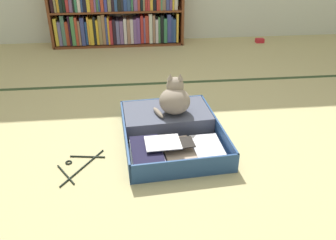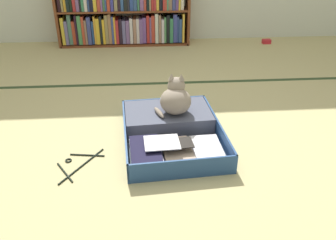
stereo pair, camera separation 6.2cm
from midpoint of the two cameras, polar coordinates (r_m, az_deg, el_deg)
name	(u,v)px [view 2 (the right image)]	position (r m, az deg, el deg)	size (l,w,h in m)	color
ground_plane	(177,137)	(2.36, 2.24, -2.92)	(10.00, 10.00, 0.00)	tan
tatami_border	(167,83)	(3.20, 0.39, 6.19)	(4.80, 0.05, 0.00)	#324727
bookshelf	(123,12)	(4.31, -7.16, 17.44)	(1.57, 0.28, 0.82)	brown
open_suitcase	(169,129)	(2.34, 1.00, -1.54)	(0.69, 0.86, 0.13)	navy
black_cat	(176,99)	(2.36, 2.05, 3.58)	(0.28, 0.24, 0.28)	gray
clothes_hanger	(78,164)	(2.16, -14.04, -7.10)	(0.28, 0.34, 0.01)	black
small_red_pouch	(266,41)	(4.57, 16.47, 12.45)	(0.10, 0.07, 0.05)	red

